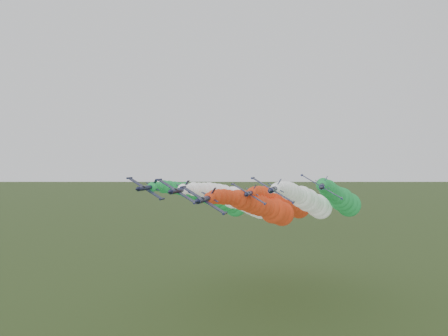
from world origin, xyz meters
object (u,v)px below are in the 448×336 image
at_px(jet_outer_right, 341,199).
at_px(jet_inner_right, 308,201).
at_px(jet_inner_left, 242,201).
at_px(jet_trail, 287,202).
at_px(jet_lead, 265,208).
at_px(jet_outer_left, 218,199).

bearing_deg(jet_outer_right, jet_inner_right, -141.42).
relative_size(jet_inner_left, jet_trail, 1.00).
height_order(jet_inner_left, jet_trail, jet_inner_left).
bearing_deg(jet_lead, jet_inner_left, 138.73).
bearing_deg(jet_outer_left, jet_trail, 27.00).
xyz_separation_m(jet_lead, jet_outer_right, (23.43, 17.36, 1.91)).
height_order(jet_outer_right, jet_trail, jet_outer_right).
distance_m(jet_inner_left, jet_outer_right, 33.84).
height_order(jet_lead, jet_inner_left, jet_inner_left).
height_order(jet_inner_right, jet_outer_left, jet_inner_right).
bearing_deg(jet_inner_right, jet_trail, 111.92).
height_order(jet_lead, jet_outer_left, jet_outer_left).
distance_m(jet_inner_right, jet_outer_left, 34.22).
xyz_separation_m(jet_outer_right, jet_trail, (-19.33, 13.50, -2.90)).
xyz_separation_m(jet_outer_left, jet_trail, (24.00, 12.23, -1.70)).
height_order(jet_inner_left, jet_outer_right, jet_outer_right).
bearing_deg(jet_inner_right, jet_inner_left, -177.38).
distance_m(jet_lead, jet_inner_right, 15.81).
height_order(jet_outer_left, jet_trail, jet_outer_left).
bearing_deg(jet_inner_left, jet_trail, 60.07).
xyz_separation_m(jet_inner_left, jet_outer_right, (32.50, 9.40, 0.63)).
bearing_deg(jet_lead, jet_inner_right, 34.80).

